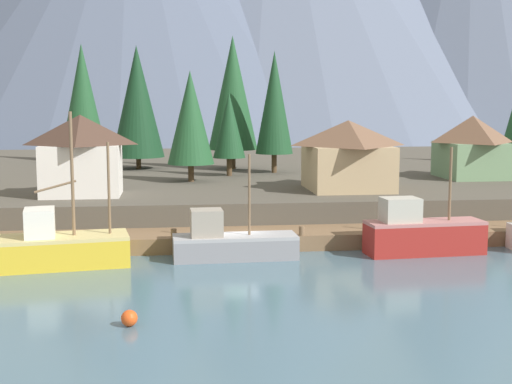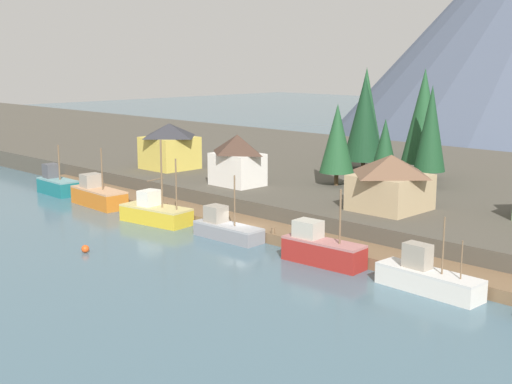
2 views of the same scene
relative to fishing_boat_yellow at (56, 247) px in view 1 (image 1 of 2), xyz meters
The scene contains 16 objects.
ground_plane 24.74m from the fishing_boat_yellow, 64.39° to the left, with size 400.00×400.00×1.00m, color #476675.
dock 11.50m from the fishing_boat_yellow, 21.71° to the left, with size 80.00×4.00×1.60m.
shoreline_bank 35.88m from the fishing_boat_yellow, 72.70° to the left, with size 400.00×56.00×2.50m, color #4C473D.
fishing_boat_yellow is the anchor object (origin of this frame).
fishing_boat_grey 10.08m from the fishing_boat_yellow, ahead, with size 7.47×2.58×6.27m.
fishing_boat_red 21.85m from the fishing_boat_yellow, ahead, with size 7.42×2.70×6.60m.
house_green 39.12m from the fishing_boat_yellow, 30.91° to the left, with size 5.52×6.42×5.58m.
house_white 12.66m from the fishing_boat_yellow, 89.76° to the left, with size 5.87×4.49×5.90m.
house_tan 24.45m from the fishing_boat_yellow, 32.86° to the left, with size 6.47×6.95×5.41m.
conifer_near_right 32.20m from the fishing_boat_yellow, 58.31° to the left, with size 3.59×3.59×11.60m.
conifer_mid_left 42.35m from the fishing_boat_yellow, 94.62° to the left, with size 4.73×4.73×13.25m.
conifer_mid_right 27.62m from the fishing_boat_yellow, 63.91° to the left, with size 2.99×2.99×7.68m.
conifer_back_left 22.61m from the fishing_boat_yellow, 67.59° to the left, with size 3.99×3.99×9.44m.
conifer_back_right 33.14m from the fishing_boat_yellow, 84.28° to the left, with size 5.28×5.28×12.40m.
conifer_far_left 34.52m from the fishing_boat_yellow, 67.47° to the left, with size 5.00×5.00×13.37m.
channel_buoy 12.34m from the fishing_boat_yellow, 67.18° to the right, with size 0.70×0.70×0.70m, color #E04C19.
Camera 1 is at (-3.96, -42.64, 9.43)m, focal length 49.38 mm.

